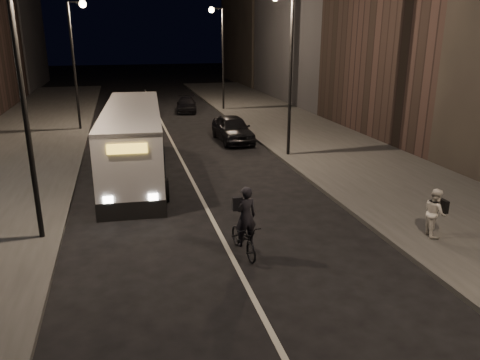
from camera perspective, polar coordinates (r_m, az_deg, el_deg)
ground at (r=12.85m, az=0.50°, el=-12.14°), size 180.00×180.00×0.00m
sidewalk_right at (r=27.98m, az=10.07°, el=4.33°), size 7.00×70.00×0.16m
sidewalk_left at (r=26.18m, az=-26.29°, el=1.84°), size 7.00×70.00×0.16m
streetlight_right_mid at (r=24.23m, az=5.65°, el=15.12°), size 1.20×0.44×8.12m
streetlight_right_far at (r=39.65m, az=-2.49°, el=16.12°), size 1.20×0.44×8.12m
streetlight_left_near at (r=15.02m, az=-24.32°, el=12.22°), size 1.20×0.44×8.12m
streetlight_left_far at (r=32.89m, az=-19.30°, el=14.89°), size 1.20×0.44×8.12m
city_bus at (r=22.14m, az=-12.85°, el=4.97°), size 3.29×11.73×3.13m
cyclist_on_bicycle at (r=13.91m, az=0.52°, el=-6.35°), size 0.87×1.96×2.19m
pedestrian_woman at (r=16.01m, az=22.66°, el=-3.66°), size 0.77×0.88×1.56m
car_near at (r=28.44m, az=-0.91°, el=6.27°), size 2.00×4.67×1.57m
car_mid at (r=37.93m, az=-11.55°, el=8.59°), size 1.89×4.18×1.33m
car_far at (r=39.74m, az=-6.55°, el=9.10°), size 2.14×4.14×1.15m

